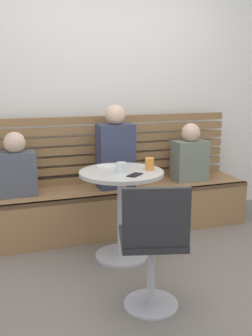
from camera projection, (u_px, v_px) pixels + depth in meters
The scene contains 14 objects.
ground at pixel (164, 290), 2.77m from camera, with size 8.00×8.00×0.00m, color #70665B.
back_wall at pixel (99, 80), 3.96m from camera, with size 5.20×0.10×2.90m, color silver.
booth_bench at pixel (113, 209), 3.83m from camera, with size 2.70×0.52×0.44m.
booth_backrest at pixel (106, 149), 3.93m from camera, with size 2.65×0.04×0.67m.
cafe_table at pixel (122, 198), 3.18m from camera, with size 0.68×0.68×0.74m.
white_chair at pixel (153, 243), 2.42m from camera, with size 0.49×0.49×0.85m.
person_adult at pixel (116, 151), 3.71m from camera, with size 0.34×0.22×0.79m.
person_child_left at pixel (16, 168), 3.47m from camera, with size 0.34×0.22×0.57m.
person_child_middle at pixel (190, 156), 3.99m from camera, with size 0.34×0.22×0.59m.
cup_glass_short at pixel (121, 167), 3.08m from camera, with size 0.08×0.08×0.08m, color silver.
cup_espresso_small at pixel (123, 166), 3.19m from camera, with size 0.06×0.06×0.06m, color silver.
cup_tumbler_orange at pixel (150, 164), 3.16m from camera, with size 0.07×0.07×0.10m, color orange.
plate_small at pixel (106, 166), 3.28m from camera, with size 0.17×0.17×0.01m, color white.
phone_on_table at pixel (135, 175), 2.99m from camera, with size 0.07×0.14×0.01m, color black.
Camera 1 is at (-1.09, -2.28, 1.45)m, focal length 41.85 mm.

